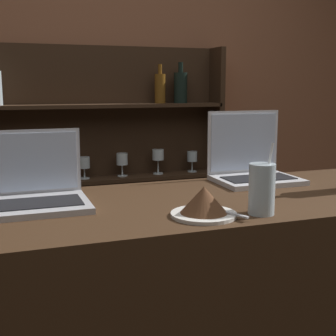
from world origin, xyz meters
The scene contains 6 objects.
back_wall centered at (0.00, 1.70, 1.35)m, with size 7.00×0.06×2.70m.
back_shelf centered at (-0.01, 1.62, 0.88)m, with size 1.43×0.18×1.67m.
laptop_near centered at (-0.46, 0.40, 1.14)m, with size 0.30×0.25×0.22m.
laptop_far centered at (0.34, 0.51, 1.15)m, with size 0.30×0.23×0.26m.
cake_plate centered at (-0.03, 0.12, 1.13)m, with size 0.18×0.18×0.08m.
water_glass centered at (0.13, 0.09, 1.16)m, with size 0.07×0.07×0.20m.
Camera 1 is at (-0.54, -1.01, 1.44)m, focal length 50.00 mm.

